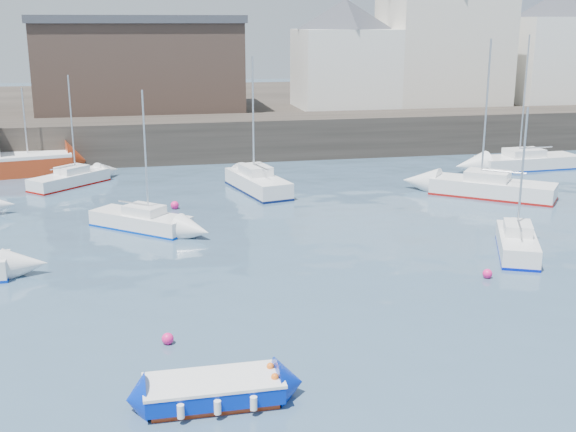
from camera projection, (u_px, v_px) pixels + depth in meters
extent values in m
plane|color=#2D4760|center=(370.00, 368.00, 21.38)|extent=(220.00, 220.00, 0.00)
cube|color=#28231E|center=(226.00, 138.00, 54.07)|extent=(90.00, 5.00, 3.00)
cube|color=#28231E|center=(204.00, 111.00, 71.12)|extent=(90.00, 32.00, 2.80)
cube|color=beige|center=(442.00, 53.00, 63.08)|extent=(10.00, 8.00, 9.00)
cube|color=white|center=(559.00, 60.00, 64.95)|extent=(9.00, 7.00, 7.50)
pyramid|color=#3A3D44|center=(564.00, 3.00, 63.65)|extent=(11.88, 11.88, 2.45)
cube|color=white|center=(345.00, 69.00, 61.18)|extent=(8.00, 7.00, 6.50)
pyramid|color=#3A3D44|center=(346.00, 14.00, 60.01)|extent=(11.14, 11.14, 2.45)
cube|color=#3D2D26|center=(140.00, 67.00, 59.21)|extent=(16.00, 10.00, 7.00)
cube|color=#3A3D44|center=(138.00, 19.00, 58.22)|extent=(16.40, 10.40, 0.60)
cube|color=#9C3012|center=(214.00, 400.00, 19.40)|extent=(3.38, 1.42, 0.17)
cube|color=#0022B1|center=(213.00, 390.00, 19.32)|extent=(3.68, 1.61, 0.46)
cube|color=white|center=(213.00, 380.00, 19.25)|extent=(3.75, 1.65, 0.08)
cube|color=white|center=(213.00, 387.00, 19.30)|extent=(2.94, 1.14, 0.42)
cube|color=tan|center=(213.00, 384.00, 19.28)|extent=(0.28, 1.10, 0.06)
cylinder|color=white|center=(176.00, 379.00, 19.97)|extent=(0.19, 0.19, 0.37)
cylinder|color=white|center=(181.00, 411.00, 18.30)|extent=(0.19, 0.19, 0.37)
cylinder|color=white|center=(210.00, 375.00, 20.16)|extent=(0.19, 0.19, 0.37)
cylinder|color=white|center=(218.00, 407.00, 18.50)|extent=(0.19, 0.19, 0.37)
cylinder|color=white|center=(243.00, 372.00, 20.36)|extent=(0.19, 0.19, 0.37)
cylinder|color=white|center=(254.00, 403.00, 18.69)|extent=(0.19, 0.19, 0.37)
cube|color=#9C3012|center=(3.00, 167.00, 48.00)|extent=(9.10, 4.84, 1.19)
cube|color=white|center=(2.00, 156.00, 47.82)|extent=(9.10, 4.84, 0.22)
cylinder|color=silver|center=(25.00, 121.00, 47.83)|extent=(0.11, 0.11, 4.32)
cube|color=white|center=(141.00, 221.00, 35.61)|extent=(5.08, 4.73, 0.79)
cube|color=#0033B0|center=(141.00, 228.00, 35.70)|extent=(5.13, 4.78, 0.11)
cube|color=white|center=(144.00, 210.00, 35.32)|extent=(2.22, 2.16, 0.44)
cylinder|color=silver|center=(145.00, 154.00, 34.46)|extent=(0.09, 0.09, 6.06)
cube|color=white|center=(517.00, 244.00, 31.79)|extent=(3.38, 5.03, 0.87)
cube|color=#0012A6|center=(516.00, 252.00, 31.89)|extent=(3.42, 5.08, 0.12)
cube|color=white|center=(518.00, 228.00, 31.84)|extent=(1.75, 2.01, 0.48)
cylinder|color=silver|center=(522.00, 171.00, 31.41)|extent=(0.10, 0.10, 5.55)
cube|color=white|center=(493.00, 189.00, 42.10)|extent=(6.87, 6.09, 0.97)
cube|color=#970F0C|center=(492.00, 196.00, 42.21)|extent=(6.94, 6.15, 0.13)
cube|color=white|center=(487.00, 176.00, 42.06)|extent=(2.96, 2.83, 0.54)
cylinder|color=silver|center=(486.00, 111.00, 41.23)|extent=(0.11, 0.11, 8.04)
cube|color=white|center=(258.00, 183.00, 43.43)|extent=(3.31, 6.36, 0.99)
cube|color=#07123F|center=(258.00, 190.00, 43.54)|extent=(3.34, 6.42, 0.13)
cube|color=white|center=(256.00, 170.00, 43.49)|extent=(1.91, 2.41, 0.55)
cylinder|color=silver|center=(253.00, 116.00, 42.92)|extent=(0.11, 0.11, 6.98)
cube|color=white|center=(528.00, 162.00, 50.14)|extent=(7.25, 2.74, 0.91)
cube|color=#09309D|center=(527.00, 168.00, 50.24)|extent=(7.32, 2.76, 0.12)
cube|color=white|center=(524.00, 152.00, 49.86)|extent=(2.60, 1.87, 0.51)
cylinder|color=silver|center=(524.00, 97.00, 48.77)|extent=(0.10, 0.10, 8.18)
cube|color=white|center=(69.00, 180.00, 44.91)|extent=(4.88, 4.88, 0.78)
cube|color=#930803|center=(70.00, 185.00, 45.00)|extent=(4.93, 4.92, 0.10)
cube|color=white|center=(72.00, 170.00, 44.96)|extent=(2.18, 2.18, 0.44)
cylinder|color=silver|center=(72.00, 125.00, 44.44)|extent=(0.09, 0.09, 6.01)
sphere|color=#FF1B79|center=(168.00, 344.00, 22.99)|extent=(0.38, 0.38, 0.38)
sphere|color=#FF1B79|center=(487.00, 278.00, 28.90)|extent=(0.39, 0.39, 0.39)
sphere|color=#FF1B79|center=(175.00, 209.00, 39.55)|extent=(0.45, 0.45, 0.45)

